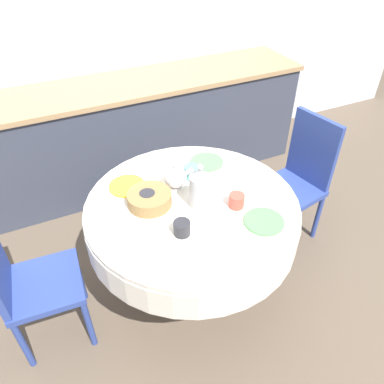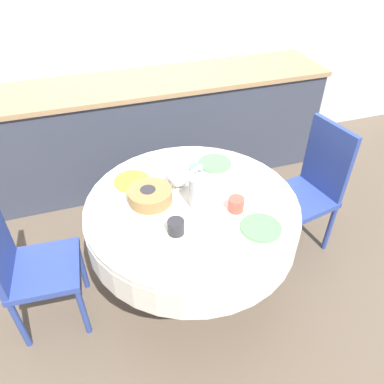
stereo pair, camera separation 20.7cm
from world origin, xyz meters
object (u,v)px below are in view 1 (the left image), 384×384
Objects in this scene: chair_left at (299,176)px; teapot at (175,177)px; chair_right at (24,278)px; coffee_carafe at (200,188)px.

teapot is (-0.97, -0.01, 0.30)m from chair_left.
chair_left is 5.22× the size of teapot.
chair_right is 5.22× the size of teapot.
chair_right reaches higher than teapot.
coffee_carafe reaches higher than teapot.
coffee_carafe is at bearing 92.20° from chair_left.
chair_right is 1.05m from coffee_carafe.
coffee_carafe is (-0.91, -0.21, 0.34)m from chair_left.
teapot is at bearing 106.34° from coffee_carafe.
teapot is at bearing 100.42° from chair_right.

